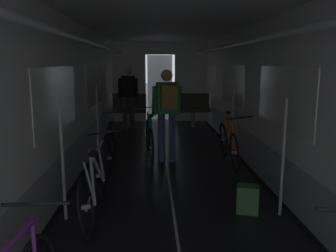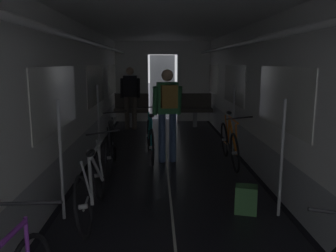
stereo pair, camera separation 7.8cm
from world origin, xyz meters
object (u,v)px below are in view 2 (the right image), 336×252
(person_cyclist_aisle, at_px, (168,107))
(bicycle_teal_in_aisle, at_px, (150,139))
(bench_seat_far_left, at_px, (132,107))
(bicycle_black, at_px, (111,147))
(person_standing_near_bench, at_px, (130,94))
(bicycle_orange, at_px, (229,143))
(backpack_on_floor, at_px, (246,199))
(bicycle_silver, at_px, (92,185))
(bench_seat_far_right, at_px, (195,107))

(person_cyclist_aisle, height_order, bicycle_teal_in_aisle, person_cyclist_aisle)
(person_cyclist_aisle, relative_size, bicycle_teal_in_aisle, 1.00)
(bench_seat_far_left, distance_m, bicycle_teal_in_aisle, 3.42)
(bicycle_black, relative_size, person_standing_near_bench, 1.00)
(bicycle_orange, height_order, backpack_on_floor, bicycle_orange)
(bicycle_orange, xyz_separation_m, person_cyclist_aisle, (-1.11, 0.14, 0.63))
(bicycle_silver, xyz_separation_m, bicycle_teal_in_aisle, (0.64, 2.55, 0.00))
(person_standing_near_bench, bearing_deg, bicycle_teal_in_aisle, -78.80)
(person_cyclist_aisle, height_order, backpack_on_floor, person_cyclist_aisle)
(bicycle_teal_in_aisle, relative_size, backpack_on_floor, 4.96)
(bench_seat_far_right, bearing_deg, bicycle_silver, -107.31)
(bicycle_silver, bearing_deg, person_standing_near_bench, 89.53)
(bench_seat_far_left, height_order, backpack_on_floor, bench_seat_far_left)
(bench_seat_far_right, xyz_separation_m, bicycle_orange, (0.23, -3.78, -0.19))
(bench_seat_far_right, relative_size, bicycle_orange, 0.58)
(bench_seat_far_left, height_order, bicycle_black, bench_seat_far_left)
(bicycle_black, height_order, bicycle_silver, bicycle_silver)
(bench_seat_far_right, height_order, bicycle_orange, bench_seat_far_right)
(bicycle_orange, relative_size, person_cyclist_aisle, 1.00)
(bench_seat_far_right, height_order, person_standing_near_bench, person_standing_near_bench)
(bench_seat_far_right, xyz_separation_m, backpack_on_floor, (0.00, -5.88, -0.40))
(person_cyclist_aisle, bearing_deg, person_standing_near_bench, 105.68)
(bench_seat_far_right, height_order, bicycle_silver, bicycle_silver)
(bicycle_orange, bearing_deg, person_cyclist_aisle, 172.74)
(bench_seat_far_left, distance_m, bicycle_silver, 5.92)
(bicycle_silver, height_order, backpack_on_floor, bicycle_silver)
(bicycle_orange, relative_size, backpack_on_floor, 4.98)
(backpack_on_floor, bearing_deg, bicycle_black, 135.30)
(bicycle_teal_in_aisle, bearing_deg, person_standing_near_bench, 101.20)
(bench_seat_far_left, xyz_separation_m, bicycle_teal_in_aisle, (0.59, -3.37, -0.18))
(person_cyclist_aisle, bearing_deg, backpack_on_floor, -68.46)
(bench_seat_far_right, height_order, backpack_on_floor, bench_seat_far_right)
(person_cyclist_aisle, bearing_deg, bench_seat_far_left, 104.17)
(bicycle_orange, bearing_deg, bicycle_teal_in_aisle, 164.06)
(bench_seat_far_right, distance_m, bicycle_teal_in_aisle, 3.58)
(person_standing_near_bench, bearing_deg, bicycle_black, -91.04)
(bicycle_silver, distance_m, bicycle_teal_in_aisle, 2.62)
(bench_seat_far_right, relative_size, person_cyclist_aisle, 0.58)
(person_cyclist_aisle, height_order, person_standing_near_bench, same)
(bicycle_orange, height_order, bicycle_teal_in_aisle, bicycle_orange)
(person_standing_near_bench, bearing_deg, bicycle_orange, -59.25)
(backpack_on_floor, bearing_deg, person_cyclist_aisle, 111.54)
(bench_seat_far_left, distance_m, bench_seat_far_right, 1.80)
(bench_seat_far_left, bearing_deg, bicycle_silver, -90.42)
(bicycle_silver, height_order, person_cyclist_aisle, person_cyclist_aisle)
(backpack_on_floor, bearing_deg, bench_seat_far_left, 107.05)
(bicycle_orange, relative_size, bicycle_teal_in_aisle, 1.00)
(backpack_on_floor, bearing_deg, bicycle_teal_in_aisle, 115.70)
(bicycle_teal_in_aisle, distance_m, backpack_on_floor, 2.79)
(backpack_on_floor, bearing_deg, bicycle_orange, 83.96)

